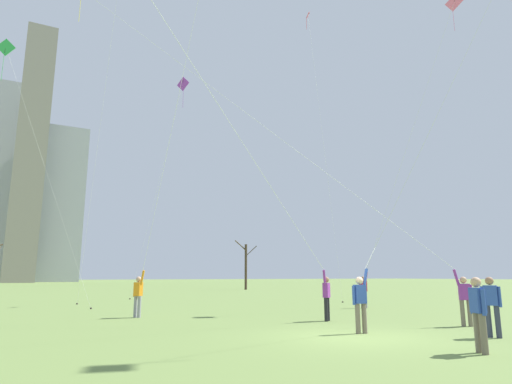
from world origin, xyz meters
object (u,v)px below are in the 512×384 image
bystander_strolling_midfield (491,303)px  kite_flyer_foreground_right_teal (149,243)px  distant_kite_drifting_right_red (312,53)px  bare_tree_rightmost (245,264)px  kite_flyer_midfield_right_yellow (393,240)px  kite_flyer_far_back_orange (286,229)px  distant_kite_low_near_trees_purple (179,100)px  bystander_far_off_by_trees (478,310)px  kite_flyer_foreground_left_pink (378,245)px  kite_flyer_midfield_center_white (401,210)px  distant_kite_high_overhead_green (11,65)px

bystander_strolling_midfield → kite_flyer_foreground_right_teal: bearing=126.8°
distant_kite_drifting_right_red → bare_tree_rightmost: 28.95m
kite_flyer_foreground_right_teal → kite_flyer_midfield_right_yellow: kite_flyer_foreground_right_teal is taller
kite_flyer_far_back_orange → distant_kite_low_near_trees_purple: bearing=85.5°
bystander_far_off_by_trees → distant_kite_low_near_trees_purple: bearing=89.4°
kite_flyer_midfield_right_yellow → bare_tree_rightmost: 39.01m
distant_kite_drifting_right_red → kite_flyer_foreground_right_teal: bearing=-151.8°
kite_flyer_midfield_right_yellow → bare_tree_rightmost: kite_flyer_midfield_right_yellow is taller
bystander_strolling_midfield → distant_kite_drifting_right_red: size_ratio=0.07×
kite_flyer_foreground_right_teal → kite_flyer_foreground_left_pink: bearing=0.7°
distant_kite_low_near_trees_purple → kite_flyer_midfield_center_white: bearing=-87.3°
bystander_far_off_by_trees → distant_kite_drifting_right_red: distant_kite_drifting_right_red is taller
kite_flyer_midfield_center_white → bare_tree_rightmost: bearing=71.0°
kite_flyer_foreground_left_pink → kite_flyer_midfield_right_yellow: kite_flyer_foreground_left_pink is taller
bystander_far_off_by_trees → distant_kite_drifting_right_red: 26.45m
kite_flyer_midfield_right_yellow → bystander_strolling_midfield: bearing=-91.8°
kite_flyer_far_back_orange → kite_flyer_midfield_center_white: kite_flyer_midfield_center_white is taller
distant_kite_high_overhead_green → bare_tree_rightmost: bearing=42.1°
kite_flyer_midfield_center_white → bystander_strolling_midfield: bearing=-55.9°
kite_flyer_foreground_left_pink → kite_flyer_midfield_center_white: (-6.31, -7.92, 0.37)m
kite_flyer_foreground_right_teal → kite_flyer_midfield_right_yellow: (7.31, -5.99, -0.06)m
bystander_far_off_by_trees → bystander_strolling_midfield: 2.90m
bystander_far_off_by_trees → distant_kite_high_overhead_green: (-10.76, 19.24, 12.14)m
kite_flyer_far_back_orange → distant_kite_drifting_right_red: bearing=50.9°
kite_flyer_midfield_center_white → distant_kite_high_overhead_green: 22.07m
bystander_strolling_midfield → distant_kite_high_overhead_green: distant_kite_high_overhead_green is taller
kite_flyer_midfield_center_white → bare_tree_rightmost: size_ratio=3.41×
kite_flyer_far_back_orange → distant_kite_low_near_trees_purple: (1.42, 18.10, 11.80)m
kite_flyer_foreground_left_pink → bare_tree_rightmost: 31.77m
kite_flyer_foreground_right_teal → distant_kite_low_near_trees_purple: bearing=69.5°
kite_flyer_far_back_orange → kite_flyer_midfield_right_yellow: size_ratio=0.77×
distant_kite_drifting_right_red → distant_kite_high_overhead_green: (-19.35, 1.07, -5.05)m
kite_flyer_foreground_left_pink → distant_kite_low_near_trees_purple: 19.04m
distant_kite_high_overhead_green → kite_flyer_foreground_right_teal: bearing=-53.4°
kite_flyer_far_back_orange → bystander_far_off_by_trees: 6.72m
bare_tree_rightmost → bystander_strolling_midfield: bearing=-106.6°
distant_kite_high_overhead_green → kite_flyer_midfield_center_white: bearing=-53.0°
kite_flyer_foreground_right_teal → distant_kite_high_overhead_green: bearing=126.6°
kite_flyer_far_back_orange → distant_kite_high_overhead_green: 18.95m
kite_flyer_foreground_right_teal → bystander_strolling_midfield: kite_flyer_foreground_right_teal is taller
distant_kite_low_near_trees_purple → bare_tree_rightmost: 25.86m
kite_flyer_foreground_right_teal → distant_kite_low_near_trees_purple: (4.95, 13.23, 12.06)m
kite_flyer_foreground_right_teal → kite_flyer_midfield_center_white: kite_flyer_midfield_center_white is taller
kite_flyer_far_back_orange → bare_tree_rightmost: bearing=66.3°
kite_flyer_foreground_left_pink → distant_kite_drifting_right_red: (1.02, 6.97, 14.81)m
kite_flyer_foreground_left_pink → distant_kite_low_near_trees_purple: kite_flyer_foreground_left_pink is taller
kite_flyer_foreground_left_pink → distant_kite_high_overhead_green: bearing=156.3°
kite_flyer_midfield_right_yellow → bare_tree_rightmost: size_ratio=2.68×
distant_kite_low_near_trees_purple → distant_kite_high_overhead_green: 12.29m
kite_flyer_midfield_center_white → bystander_far_off_by_trees: bearing=-111.1°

